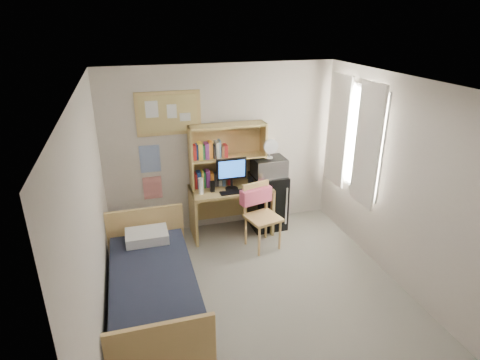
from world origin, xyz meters
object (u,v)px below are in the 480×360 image
object	(u,v)px
bed	(154,293)
desk_fan	(269,149)
bulletin_board	(169,113)
mini_fridge	(267,201)
monitor	(232,174)
microwave	(269,167)
desk_chair	(263,217)
speaker_left	(212,186)
speaker_right	(250,182)
desk	(231,210)

from	to	relation	value
bed	desk_fan	distance (m)	2.74
bulletin_board	mini_fridge	distance (m)	2.09
monitor	desk_fan	distance (m)	0.70
bulletin_board	desk_fan	world-z (taller)	bulletin_board
microwave	bed	bearing A→B (deg)	-142.44
desk_chair	speaker_left	world-z (taller)	desk_chair
speaker_left	bulletin_board	bearing A→B (deg)	145.16
speaker_right	desk_fan	size ratio (longest dim) A/B	0.58
bulletin_board	monitor	bearing A→B (deg)	-24.09
microwave	desk_fan	distance (m)	0.28
bed	microwave	xyz separation A→B (m)	(1.96, 1.59, 0.78)
microwave	desk_chair	bearing A→B (deg)	-117.61
microwave	desk_fan	size ratio (longest dim) A/B	1.76
desk_chair	mini_fridge	world-z (taller)	desk_chair
speaker_right	desk_fan	distance (m)	0.58
speaker_right	desk_fan	world-z (taller)	desk_fan
mini_fridge	monitor	distance (m)	0.85
bulletin_board	mini_fridge	bearing A→B (deg)	-10.43
desk_chair	desk_fan	distance (m)	1.06
bulletin_board	speaker_left	xyz separation A→B (m)	(0.54, -0.37, -1.06)
monitor	speaker_right	distance (m)	0.34
bed	monitor	world-z (taller)	monitor
desk	bed	xyz separation A→B (m)	(-1.34, -1.57, -0.12)
speaker_right	microwave	xyz separation A→B (m)	(0.33, 0.09, 0.19)
microwave	desk_fan	world-z (taller)	desk_fan
desk	bulletin_board	bearing A→B (deg)	159.44
bulletin_board	bed	xyz separation A→B (m)	(-0.50, -1.88, -1.65)
desk	desk_chair	distance (m)	0.66
desk	mini_fridge	world-z (taller)	mini_fridge
desk	desk_fan	world-z (taller)	desk_fan
desk	mini_fridge	xyz separation A→B (m)	(0.63, 0.05, 0.06)
bulletin_board	desk	distance (m)	1.77
speaker_left	bed	bearing A→B (deg)	-124.53
microwave	desk	bearing A→B (deg)	-179.19
desk	monitor	world-z (taller)	monitor
desk_chair	monitor	world-z (taller)	monitor
desk_chair	desk_fan	world-z (taller)	desk_fan
monitor	microwave	distance (m)	0.63
bulletin_board	bed	size ratio (longest dim) A/B	0.48
desk_chair	speaker_right	distance (m)	0.62
desk_fan	bulletin_board	bearing A→B (deg)	167.33
desk_chair	microwave	distance (m)	0.85
desk_chair	microwave	size ratio (longest dim) A/B	1.99
desk_fan	speaker_right	bearing A→B (deg)	-166.82
bulletin_board	desk_fan	xyz separation A→B (m)	(1.46, -0.29, -0.59)
bulletin_board	microwave	bearing A→B (deg)	-11.19
mini_fridge	speaker_right	distance (m)	0.53
desk_chair	desk_fan	xyz separation A→B (m)	(0.29, 0.58, 0.84)
speaker_right	desk_fan	bearing A→B (deg)	14.68
mini_fridge	speaker_right	size ratio (longest dim) A/B	5.54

